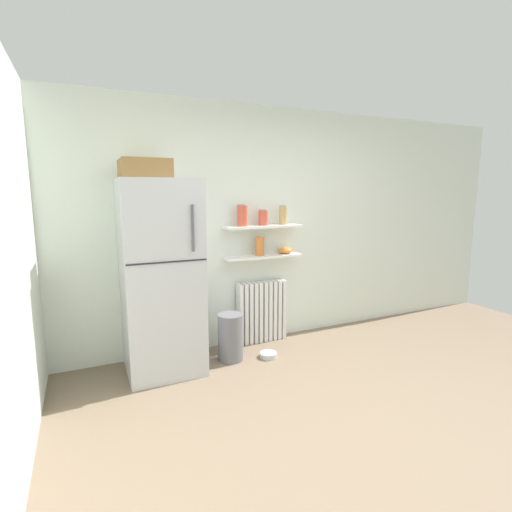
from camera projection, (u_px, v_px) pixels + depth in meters
name	position (u px, v px, depth m)	size (l,w,h in m)	color
ground_plane	(340.00, 401.00, 3.12)	(7.04, 7.04, 0.00)	#7A6651
back_wall	(260.00, 227.00, 4.30)	(7.04, 0.10, 2.60)	silver
refrigerator	(161.00, 274.00, 3.53)	(0.69, 0.69, 1.96)	#B7BABF
radiator	(262.00, 312.00, 4.32)	(0.57, 0.12, 0.69)	white
wall_shelf_lower	(263.00, 256.00, 4.19)	(0.87, 0.22, 0.03)	white
wall_shelf_upper	(263.00, 227.00, 4.14)	(0.87, 0.22, 0.03)	white
storage_jar_0	(242.00, 215.00, 4.02)	(0.11, 0.11, 0.24)	#C64C38
storage_jar_1	(263.00, 217.00, 4.12)	(0.10, 0.10, 0.18)	#C64C38
storage_jar_2	(283.00, 215.00, 4.22)	(0.09, 0.09, 0.22)	tan
vase	(260.00, 246.00, 4.16)	(0.10, 0.10, 0.20)	#CC7033
shelf_bowl	(285.00, 250.00, 4.30)	(0.16, 0.16, 0.07)	orange
trash_bin	(230.00, 337.00, 3.85)	(0.25, 0.25, 0.48)	slate
pet_food_bowl	(268.00, 355.00, 3.94)	(0.18, 0.18, 0.05)	#B7B7BC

